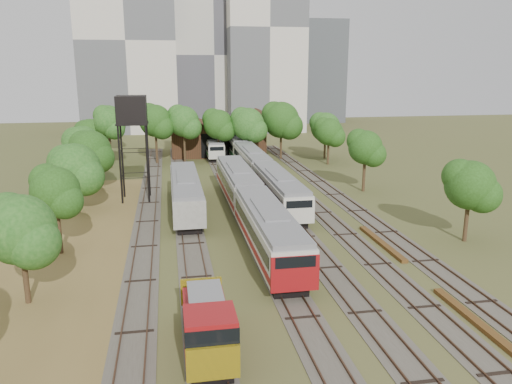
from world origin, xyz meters
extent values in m
plane|color=#475123|center=(0.00, 0.00, 0.00)|extent=(240.00, 240.00, 0.00)
cube|color=brown|center=(-18.00, 8.00, 0.02)|extent=(14.00, 60.00, 0.04)
cube|color=#4C473D|center=(-12.00, 25.00, 0.03)|extent=(2.60, 80.00, 0.06)
cube|color=#472D1E|center=(-12.72, 25.00, 0.12)|extent=(0.08, 80.00, 0.14)
cube|color=#472D1E|center=(-11.28, 25.00, 0.12)|extent=(0.08, 80.00, 0.14)
cube|color=#4C473D|center=(-8.00, 25.00, 0.03)|extent=(2.60, 80.00, 0.06)
cube|color=#472D1E|center=(-8.72, 25.00, 0.12)|extent=(0.08, 80.00, 0.14)
cube|color=#472D1E|center=(-7.28, 25.00, 0.12)|extent=(0.08, 80.00, 0.14)
cube|color=#4C473D|center=(-2.00, 25.00, 0.03)|extent=(2.60, 80.00, 0.06)
cube|color=#472D1E|center=(-2.72, 25.00, 0.12)|extent=(0.08, 80.00, 0.14)
cube|color=#472D1E|center=(-1.28, 25.00, 0.12)|extent=(0.08, 80.00, 0.14)
cube|color=#4C473D|center=(2.00, 25.00, 0.03)|extent=(2.60, 80.00, 0.06)
cube|color=#472D1E|center=(1.28, 25.00, 0.12)|extent=(0.08, 80.00, 0.14)
cube|color=#472D1E|center=(2.72, 25.00, 0.12)|extent=(0.08, 80.00, 0.14)
cube|color=#4C473D|center=(6.00, 25.00, 0.03)|extent=(2.60, 80.00, 0.06)
cube|color=#472D1E|center=(5.28, 25.00, 0.12)|extent=(0.08, 80.00, 0.14)
cube|color=#472D1E|center=(6.72, 25.00, 0.12)|extent=(0.08, 80.00, 0.14)
cube|color=#4C473D|center=(10.00, 25.00, 0.03)|extent=(2.60, 80.00, 0.06)
cube|color=#472D1E|center=(9.28, 25.00, 0.12)|extent=(0.08, 80.00, 0.14)
cube|color=#472D1E|center=(10.72, 25.00, 0.12)|extent=(0.08, 80.00, 0.14)
cube|color=black|center=(-2.00, 6.42, 0.43)|extent=(2.37, 15.64, 0.86)
cube|color=beige|center=(-2.00, 6.42, 2.21)|extent=(3.12, 17.00, 2.69)
cube|color=black|center=(-2.00, 6.42, 2.53)|extent=(3.18, 15.64, 0.92)
cube|color=slate|center=(-2.00, 6.42, 3.75)|extent=(2.87, 16.66, 0.39)
cube|color=maroon|center=(-2.00, 6.42, 1.45)|extent=(3.18, 16.66, 0.48)
cube|color=maroon|center=(-2.00, -2.03, 2.07)|extent=(3.16, 0.25, 2.42)
cube|color=black|center=(-2.00, 23.92, 0.43)|extent=(2.37, 15.64, 0.86)
cube|color=beige|center=(-2.00, 23.92, 2.21)|extent=(3.12, 17.00, 2.69)
cube|color=black|center=(-2.00, 23.92, 2.53)|extent=(3.18, 15.64, 0.92)
cube|color=slate|center=(-2.00, 23.92, 3.75)|extent=(2.87, 16.66, 0.39)
cube|color=maroon|center=(-2.00, 23.92, 1.45)|extent=(3.18, 16.66, 0.48)
cube|color=black|center=(2.00, 20.50, 0.40)|extent=(2.23, 15.64, 0.81)
cube|color=beige|center=(2.00, 20.50, 2.07)|extent=(2.93, 17.00, 2.53)
cube|color=black|center=(2.00, 20.50, 2.38)|extent=(2.99, 15.64, 0.86)
cube|color=slate|center=(2.00, 20.50, 3.52)|extent=(2.70, 16.66, 0.36)
cube|color=#165A29|center=(2.00, 20.50, 1.37)|extent=(2.99, 16.66, 0.46)
cube|color=beige|center=(2.00, 12.05, 1.95)|extent=(2.97, 0.25, 2.28)
cube|color=black|center=(2.00, 38.00, 0.40)|extent=(2.23, 15.64, 0.81)
cube|color=beige|center=(2.00, 38.00, 2.07)|extent=(2.93, 17.00, 2.53)
cube|color=black|center=(2.00, 38.00, 2.38)|extent=(2.99, 15.64, 0.86)
cube|color=slate|center=(2.00, 38.00, 3.52)|extent=(2.70, 16.66, 0.36)
cube|color=#165A29|center=(2.00, 38.00, 1.37)|extent=(2.99, 16.66, 0.46)
cube|color=black|center=(2.00, 55.50, 0.40)|extent=(2.23, 15.64, 0.81)
cube|color=beige|center=(2.00, 55.50, 2.07)|extent=(2.93, 17.00, 2.53)
cube|color=black|center=(2.00, 55.50, 2.38)|extent=(2.99, 15.64, 0.86)
cube|color=slate|center=(2.00, 55.50, 3.52)|extent=(2.70, 16.66, 0.36)
cube|color=#165A29|center=(2.00, 55.50, 1.37)|extent=(2.99, 16.66, 0.46)
cube|color=black|center=(-2.00, 56.00, 0.36)|extent=(1.98, 14.72, 0.72)
cube|color=beige|center=(-2.00, 56.00, 1.85)|extent=(2.61, 16.00, 2.25)
cube|color=black|center=(-2.00, 56.00, 2.12)|extent=(2.67, 14.72, 0.77)
cube|color=slate|center=(-2.00, 56.00, 3.13)|extent=(2.40, 15.68, 0.32)
cube|color=#165A29|center=(-2.00, 56.00, 1.22)|extent=(2.67, 15.68, 0.41)
cube|color=beige|center=(-2.00, 48.05, 1.73)|extent=(2.65, 0.25, 2.03)
cube|color=black|center=(-8.00, -6.27, 0.42)|extent=(2.05, 7.20, 0.84)
cube|color=maroon|center=(-8.00, -5.47, 1.53)|extent=(2.32, 4.40, 1.39)
cube|color=maroon|center=(-8.00, -8.87, 2.09)|extent=(2.51, 2.42, 2.51)
cube|color=black|center=(-8.00, -8.87, 2.70)|extent=(2.56, 2.46, 0.84)
cube|color=gold|center=(-8.00, -10.22, 1.49)|extent=(2.51, 0.20, 1.67)
cube|color=gold|center=(-8.00, -2.32, 1.49)|extent=(2.51, 0.20, 1.67)
cube|color=slate|center=(-8.00, -6.27, 3.07)|extent=(1.86, 3.60, 0.19)
cube|color=black|center=(-8.00, 21.09, 0.41)|extent=(2.25, 16.56, 0.82)
cube|color=gray|center=(-8.00, 21.09, 2.10)|extent=(2.97, 18.00, 2.56)
cube|color=black|center=(-8.00, 21.09, 2.40)|extent=(3.03, 16.56, 0.87)
cube|color=slate|center=(-8.00, 21.09, 3.56)|extent=(2.73, 17.64, 0.37)
cylinder|color=black|center=(-14.96, 25.38, 4.38)|extent=(0.22, 0.22, 8.75)
cylinder|color=black|center=(-12.01, 25.38, 4.38)|extent=(0.22, 0.22, 8.75)
cylinder|color=black|center=(-14.96, 28.34, 4.38)|extent=(0.22, 0.22, 8.75)
cylinder|color=black|center=(-12.01, 28.34, 4.38)|extent=(0.22, 0.22, 8.75)
cube|color=black|center=(-13.49, 26.86, 8.85)|extent=(3.45, 3.45, 0.20)
cube|color=black|center=(-13.49, 26.86, 10.43)|extent=(3.28, 3.28, 2.95)
cube|color=brown|center=(8.00, -6.26, 0.14)|extent=(0.55, 8.30, 0.28)
cube|color=brown|center=(8.20, 7.45, 0.14)|extent=(0.55, 8.82, 0.29)
cube|color=#342113|center=(-1.00, 58.00, 2.75)|extent=(16.00, 11.00, 5.50)
cube|color=#342113|center=(-5.00, 58.00, 6.10)|extent=(8.45, 11.55, 2.96)
cube|color=#342113|center=(3.00, 58.00, 6.10)|extent=(8.45, 11.55, 2.96)
cube|color=black|center=(-1.00, 52.55, 2.20)|extent=(6.40, 0.15, 4.12)
cylinder|color=#382616|center=(-18.99, 1.02, 1.97)|extent=(0.36, 0.36, 3.94)
sphere|color=#204512|center=(-18.99, 1.02, 5.01)|extent=(4.45, 4.45, 4.45)
cylinder|color=#382616|center=(-18.67, 10.08, 2.10)|extent=(0.36, 0.36, 4.20)
sphere|color=#204512|center=(-18.67, 10.08, 5.34)|extent=(3.88, 3.88, 3.88)
cylinder|color=#382616|center=(-19.42, 23.07, 1.79)|extent=(0.36, 0.36, 3.57)
sphere|color=#204512|center=(-19.42, 23.07, 4.55)|extent=(5.46, 5.46, 5.46)
cylinder|color=#382616|center=(-19.02, 32.17, 1.98)|extent=(0.36, 0.36, 3.95)
sphere|color=#204512|center=(-19.02, 32.17, 5.03)|extent=(5.06, 5.06, 5.06)
cylinder|color=#382616|center=(-21.23, 40.33, 1.78)|extent=(0.36, 0.36, 3.55)
sphere|color=#204512|center=(-21.23, 40.33, 4.52)|extent=(5.43, 5.43, 5.43)
cylinder|color=#382616|center=(-21.89, 53.27, 1.71)|extent=(0.36, 0.36, 3.42)
sphere|color=#204512|center=(-21.89, 53.27, 4.35)|extent=(5.28, 5.28, 5.28)
cylinder|color=#382616|center=(-20.17, 63.97, 2.25)|extent=(0.36, 0.36, 4.51)
sphere|color=#204512|center=(-20.17, 63.97, 5.74)|extent=(5.35, 5.35, 5.35)
cylinder|color=#382616|center=(-18.40, 47.64, 2.74)|extent=(0.36, 0.36, 5.48)
sphere|color=#204512|center=(-18.40, 47.64, 6.98)|extent=(4.30, 4.30, 4.30)
cylinder|color=#382616|center=(-11.48, 49.84, 2.69)|extent=(0.36, 0.36, 5.38)
sphere|color=#204512|center=(-11.48, 49.84, 6.84)|extent=(5.09, 5.09, 5.09)
cylinder|color=#382616|center=(-7.03, 49.82, 2.61)|extent=(0.36, 0.36, 5.23)
sphere|color=#204512|center=(-7.03, 49.82, 6.65)|extent=(4.90, 4.90, 4.90)
cylinder|color=#382616|center=(-1.57, 49.41, 2.41)|extent=(0.36, 0.36, 4.82)
sphere|color=#204512|center=(-1.57, 49.41, 6.13)|extent=(4.76, 4.76, 4.76)
cylinder|color=#382616|center=(3.09, 48.10, 2.43)|extent=(0.36, 0.36, 4.86)
sphere|color=#204512|center=(3.09, 48.10, 6.19)|extent=(5.25, 5.25, 5.25)
cylinder|color=#382616|center=(9.04, 50.39, 2.58)|extent=(0.36, 0.36, 5.15)
sphere|color=#204512|center=(9.04, 50.39, 6.56)|extent=(6.02, 6.02, 6.02)
cylinder|color=#382616|center=(16.49, 49.61, 2.08)|extent=(0.36, 0.36, 4.15)
sphere|color=#204512|center=(16.49, 49.61, 5.29)|extent=(4.94, 4.94, 4.94)
cylinder|color=#382616|center=(15.79, 7.06, 1.99)|extent=(0.36, 0.36, 3.98)
sphere|color=#204512|center=(15.79, 7.06, 5.07)|extent=(4.26, 4.26, 4.26)
cylinder|color=#382616|center=(14.03, 26.16, 2.16)|extent=(0.36, 0.36, 4.32)
sphere|color=#204512|center=(14.03, 26.16, 5.50)|extent=(4.15, 4.15, 4.15)
cylinder|color=#382616|center=(15.34, 44.26, 2.04)|extent=(0.36, 0.36, 4.09)
sphere|color=#204512|center=(15.34, 44.26, 5.20)|extent=(4.30, 4.30, 4.30)
cube|color=beige|center=(-18.00, 95.00, 21.00)|extent=(22.00, 16.00, 42.00)
cube|color=#B9B4A8|center=(2.00, 100.00, 18.00)|extent=(20.00, 18.00, 36.00)
cube|color=beige|center=(14.00, 92.00, 24.00)|extent=(18.00, 16.00, 48.00)
cube|color=#464B4F|center=(34.00, 110.00, 14.00)|extent=(12.00, 12.00, 28.00)
camera|label=1|loc=(-9.64, -30.79, 14.76)|focal=35.00mm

